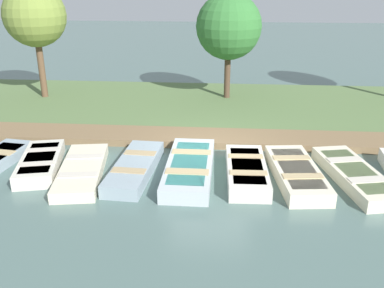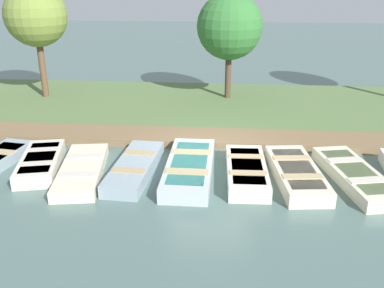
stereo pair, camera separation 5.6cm
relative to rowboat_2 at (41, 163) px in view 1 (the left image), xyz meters
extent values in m
plane|color=#4C6660|center=(-1.22, 4.83, -0.20)|extent=(80.00, 80.00, 0.00)
cube|color=#567042|center=(-6.22, 4.83, -0.14)|extent=(8.00, 24.00, 0.13)
cube|color=brown|center=(-2.58, 4.83, -0.09)|extent=(1.46, 19.59, 0.23)
cube|color=beige|center=(0.00, 0.00, -0.01)|extent=(2.84, 1.62, 0.38)
cube|color=#4C709E|center=(0.00, 0.00, 0.16)|extent=(2.32, 1.29, 0.03)
cube|color=beige|center=(0.49, 0.12, 0.19)|extent=(0.48, 0.98, 0.03)
cube|color=beige|center=(-0.49, -0.12, 0.19)|extent=(0.48, 0.98, 0.03)
cube|color=beige|center=(0.32, 1.31, -0.05)|extent=(3.34, 1.60, 0.30)
cube|color=beige|center=(0.32, 1.31, 0.09)|extent=(2.73, 1.27, 0.02)
cube|color=beige|center=(0.93, 1.41, 0.11)|extent=(0.48, 1.06, 0.03)
cube|color=beige|center=(-0.28, 1.22, 0.11)|extent=(0.48, 1.06, 0.03)
cube|color=#8C9EA8|center=(0.07, 2.75, -0.02)|extent=(3.25, 1.18, 0.36)
cube|color=#994C33|center=(0.07, 2.75, 0.14)|extent=(2.66, 0.93, 0.03)
cube|color=tan|center=(0.68, 2.71, 0.17)|extent=(0.37, 0.93, 0.03)
cube|color=tan|center=(-0.54, 2.78, 0.17)|extent=(0.37, 0.93, 0.03)
cube|color=#B2BCC1|center=(0.02, 4.28, 0.00)|extent=(3.53, 1.26, 0.40)
cube|color=teal|center=(0.02, 4.28, 0.18)|extent=(2.89, 0.98, 0.03)
cube|color=tan|center=(0.69, 4.27, 0.21)|extent=(0.36, 1.14, 0.03)
cube|color=tan|center=(-0.64, 4.28, 0.21)|extent=(0.36, 1.14, 0.03)
cube|color=beige|center=(0.12, 5.85, 0.00)|extent=(2.90, 1.14, 0.40)
cube|color=#6B7F51|center=(0.12, 5.85, 0.19)|extent=(2.38, 0.89, 0.03)
cube|color=tan|center=(0.66, 5.87, 0.22)|extent=(0.32, 0.98, 0.03)
cube|color=tan|center=(-0.43, 5.83, 0.22)|extent=(0.32, 0.98, 0.03)
cube|color=beige|center=(0.12, 7.18, -0.01)|extent=(3.23, 1.46, 0.39)
cube|color=beige|center=(0.12, 7.18, 0.17)|extent=(2.64, 1.15, 0.03)
cube|color=tan|center=(0.71, 7.25, 0.20)|extent=(0.42, 1.06, 0.03)
cube|color=tan|center=(-0.47, 7.12, 0.20)|extent=(0.42, 1.06, 0.03)
cube|color=beige|center=(0.08, 8.74, -0.03)|extent=(3.50, 1.74, 0.35)
cube|color=#6B7F51|center=(0.08, 8.74, 0.13)|extent=(2.86, 1.38, 0.03)
cube|color=beige|center=(0.70, 8.88, 0.16)|extent=(0.53, 1.03, 0.03)
cube|color=beige|center=(-0.55, 8.61, 0.16)|extent=(0.53, 1.03, 0.03)
cylinder|color=brown|center=(-7.16, -2.81, 1.24)|extent=(0.28, 0.28, 2.89)
sphere|color=olive|center=(-7.16, -2.81, 3.40)|extent=(2.59, 2.59, 2.59)
cylinder|color=#4C3828|center=(-7.66, 5.27, 1.01)|extent=(0.26, 0.26, 2.42)
sphere|color=#337033|center=(-7.66, 5.27, 2.97)|extent=(2.75, 2.75, 2.75)
camera|label=1|loc=(10.75, 5.21, 5.00)|focal=40.00mm
camera|label=2|loc=(10.75, 5.26, 5.00)|focal=40.00mm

